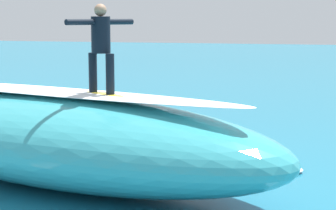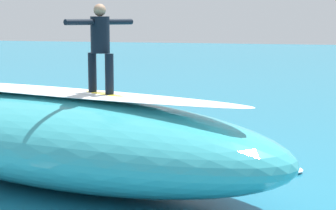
% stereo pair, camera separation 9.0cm
% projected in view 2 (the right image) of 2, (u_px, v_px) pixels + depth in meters
% --- Properties ---
extents(ground_plane, '(120.00, 120.00, 0.00)m').
position_uv_depth(ground_plane, '(110.00, 159.00, 13.74)').
color(ground_plane, teal).
extents(wave_crest, '(10.06, 5.50, 1.72)m').
position_uv_depth(wave_crest, '(57.00, 138.00, 11.69)').
color(wave_crest, teal).
rests_on(wave_crest, ground_plane).
extents(wave_foam_lip, '(8.14, 3.14, 0.08)m').
position_uv_depth(wave_foam_lip, '(56.00, 92.00, 11.56)').
color(wave_foam_lip, white).
rests_on(wave_foam_lip, wave_crest).
extents(surfboard_riding, '(2.10, 1.41, 0.08)m').
position_uv_depth(surfboard_riding, '(101.00, 95.00, 11.01)').
color(surfboard_riding, yellow).
rests_on(surfboard_riding, wave_crest).
extents(surfer_riding, '(0.79, 1.37, 1.58)m').
position_uv_depth(surfer_riding, '(100.00, 41.00, 10.87)').
color(surfer_riding, black).
rests_on(surfer_riding, surfboard_riding).
extents(surfboard_paddling, '(2.45, 1.35, 0.09)m').
position_uv_depth(surfboard_paddling, '(218.00, 148.00, 14.70)').
color(surfboard_paddling, '#33B2D1').
rests_on(surfboard_paddling, ground_plane).
extents(surfer_paddling, '(1.66, 0.80, 0.31)m').
position_uv_depth(surfer_paddling, '(223.00, 141.00, 14.60)').
color(surfer_paddling, black).
rests_on(surfer_paddling, surfboard_paddling).
extents(foam_patch_far, '(0.79, 0.79, 0.11)m').
position_uv_depth(foam_patch_far, '(289.00, 170.00, 12.56)').
color(foam_patch_far, white).
rests_on(foam_patch_far, ground_plane).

